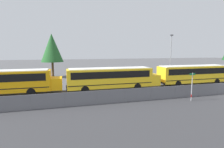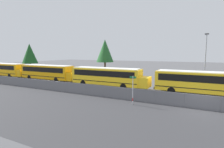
{
  "view_description": "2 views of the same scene",
  "coord_description": "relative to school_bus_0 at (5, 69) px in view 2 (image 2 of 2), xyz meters",
  "views": [
    {
      "loc": [
        -19.76,
        -16.87,
        5.38
      ],
      "look_at": [
        -13.21,
        6.95,
        2.12
      ],
      "focal_mm": 28.0,
      "sensor_mm": 36.0,
      "label": 1
    },
    {
      "loc": [
        -0.49,
        -18.46,
        5.42
      ],
      "look_at": [
        -12.32,
        5.37,
        2.24
      ],
      "focal_mm": 28.0,
      "sensor_mm": 36.0,
      "label": 2
    }
  ],
  "objects": [
    {
      "name": "ground_plane",
      "position": [
        40.28,
        -6.41,
        -1.85
      ],
      "size": [
        200.0,
        200.0,
        0.0
      ],
      "primitive_type": "plane",
      "color": "#4C4C4F"
    },
    {
      "name": "road_strip",
      "position": [
        40.28,
        -12.41,
        -1.85
      ],
      "size": [
        140.64,
        12.0,
        0.01
      ],
      "color": "#333335",
      "rests_on": "ground_plane"
    },
    {
      "name": "fence",
      "position": [
        40.28,
        -6.41,
        -1.11
      ],
      "size": [
        106.71,
        0.07,
        1.46
      ],
      "color": "#9EA0A5",
      "rests_on": "ground_plane"
    },
    {
      "name": "school_bus_0",
      "position": [
        0.0,
        0.0,
        0.0
      ],
      "size": [
        13.02,
        2.63,
        3.1
      ],
      "color": "#EDA80F",
      "rests_on": "ground_plane"
    },
    {
      "name": "school_bus_1",
      "position": [
        13.32,
        0.05,
        0.0
      ],
      "size": [
        13.02,
        2.63,
        3.1
      ],
      "color": "orange",
      "rests_on": "ground_plane"
    },
    {
      "name": "school_bus_2",
      "position": [
        26.8,
        -0.39,
        0.0
      ],
      "size": [
        13.02,
        2.63,
        3.1
      ],
      "color": "yellow",
      "rests_on": "ground_plane"
    },
    {
      "name": "school_bus_3",
      "position": [
        40.61,
        -0.05,
        0.0
      ],
      "size": [
        13.02,
        2.63,
        3.1
      ],
      "color": "yellow",
      "rests_on": "ground_plane"
    },
    {
      "name": "street_sign",
      "position": [
        33.73,
        -7.75,
        -0.23
      ],
      "size": [
        0.7,
        0.09,
        3.07
      ],
      "color": "#B7B7BC",
      "rests_on": "ground_plane"
    },
    {
      "name": "light_pole",
      "position": [
        40.72,
        6.77,
        2.79
      ],
      "size": [
        0.6,
        0.24,
        8.52
      ],
      "color": "gray",
      "rests_on": "ground_plane"
    },
    {
      "name": "tree_0",
      "position": [
        -9.41,
        14.2,
        3.47
      ],
      "size": [
        4.89,
        4.89,
        8.51
      ],
      "color": "#51381E",
      "rests_on": "ground_plane"
    },
    {
      "name": "tree_1",
      "position": [
        18.22,
        14.51,
        4.16
      ],
      "size": [
        4.43,
        4.43,
        8.92
      ],
      "color": "#51381E",
      "rests_on": "ground_plane"
    }
  ]
}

